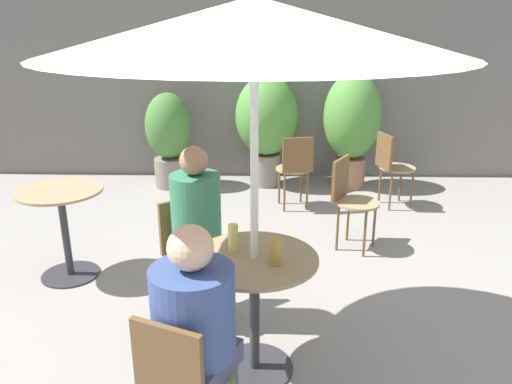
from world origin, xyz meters
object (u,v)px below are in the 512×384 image
object	(u,v)px
bistro_chair_0	(189,246)
bistro_chair_1	(181,378)
seated_person_0	(197,222)
cafe_table_far	(63,218)
beer_glass_1	(233,238)
bistro_chair_2	(296,165)
seated_person_1	(196,325)
bistro_chair_3	(391,162)
potted_plant_2	(352,122)
umbrella	(254,27)
bistro_chair_4	(349,194)
potted_plant_0	(169,135)
beer_glass_0	(275,251)
potted_plant_1	(267,120)
cafe_table_near	(255,291)

from	to	relation	value
bistro_chair_0	bistro_chair_1	distance (m)	1.37
seated_person_0	cafe_table_far	bearing A→B (deg)	114.78
beer_glass_1	bistro_chair_2	bearing A→B (deg)	79.19
cafe_table_far	seated_person_1	xyz separation A→B (m)	(1.31, -1.74, 0.19)
bistro_chair_0	bistro_chair_3	world-z (taller)	same
bistro_chair_2	potted_plant_2	world-z (taller)	potted_plant_2
bistro_chair_1	seated_person_1	bearing A→B (deg)	-90.00
bistro_chair_0	seated_person_1	world-z (taller)	seated_person_1
cafe_table_far	umbrella	distance (m)	2.44
bistro_chair_0	bistro_chair_4	size ratio (longest dim) A/B	1.00
potted_plant_0	beer_glass_0	bearing A→B (deg)	-70.63
bistro_chair_4	seated_person_1	xyz separation A→B (m)	(-1.07, -2.36, 0.19)
cafe_table_far	bistro_chair_4	xyz separation A→B (m)	(2.39, 0.62, 0.00)
bistro_chair_4	seated_person_0	distance (m)	1.76
bistro_chair_4	umbrella	world-z (taller)	umbrella
bistro_chair_2	potted_plant_2	bearing A→B (deg)	-142.51
beer_glass_1	potted_plant_1	size ratio (longest dim) A/B	0.12
bistro_chair_4	seated_person_1	bearing A→B (deg)	-174.29
cafe_table_far	potted_plant_0	size ratio (longest dim) A/B	0.63
bistro_chair_3	seated_person_0	distance (m)	2.98
bistro_chair_2	cafe_table_near	bearing A→B (deg)	70.46
bistro_chair_1	potted_plant_1	world-z (taller)	potted_plant_1
bistro_chair_0	seated_person_1	size ratio (longest dim) A/B	0.70
bistro_chair_0	umbrella	world-z (taller)	umbrella
bistro_chair_0	potted_plant_0	size ratio (longest dim) A/B	0.71
seated_person_1	potted_plant_0	distance (m)	4.22
bistro_chair_3	beer_glass_0	bearing A→B (deg)	141.33
bistro_chair_2	seated_person_1	xyz separation A→B (m)	(-0.63, -3.32, 0.19)
seated_person_0	beer_glass_1	size ratio (longest dim) A/B	7.67
bistro_chair_2	bistro_chair_1	bearing A→B (deg)	67.15
bistro_chair_1	beer_glass_0	bearing A→B (deg)	-100.44
cafe_table_far	beer_glass_0	bearing A→B (deg)	-36.19
beer_glass_1	potted_plant_0	xyz separation A→B (m)	(-1.03, 3.46, -0.17)
bistro_chair_1	potted_plant_2	xyz separation A→B (m)	(1.42, 4.29, 0.32)
potted_plant_0	umbrella	bearing A→B (deg)	-71.90
bistro_chair_4	umbrella	xyz separation A→B (m)	(-0.82, -1.77, 1.47)
cafe_table_far	bistro_chair_0	bearing A→B (deg)	-25.37
seated_person_0	beer_glass_1	world-z (taller)	seated_person_0
cafe_table_near	potted_plant_0	world-z (taller)	potted_plant_0
bistro_chair_4	beer_glass_0	size ratio (longest dim) A/B	5.51
bistro_chair_3	seated_person_1	size ratio (longest dim) A/B	0.70
seated_person_1	potted_plant_1	bearing A→B (deg)	-71.33
bistro_chair_2	potted_plant_1	world-z (taller)	potted_plant_1
cafe_table_far	bistro_chair_3	size ratio (longest dim) A/B	0.89
umbrella	potted_plant_1	bearing A→B (deg)	89.02
bistro_chair_4	potted_plant_0	world-z (taller)	potted_plant_0
bistro_chair_2	seated_person_1	world-z (taller)	seated_person_1
bistro_chair_1	beer_glass_1	world-z (taller)	beer_glass_1
cafe_table_far	umbrella	bearing A→B (deg)	-36.22
cafe_table_far	umbrella	size ratio (longest dim) A/B	0.35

